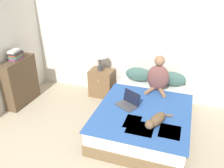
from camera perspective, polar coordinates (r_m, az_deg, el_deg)
The scene contains 11 objects.
wall_back at distance 4.71m, azimuth 4.86°, elevation 11.51°, with size 5.21×0.05×2.55m.
bed at distance 4.09m, azimuth 7.88°, elevation -7.68°, with size 1.47×2.01×0.43m.
pillow_near at distance 4.72m, azimuth 6.44°, elevation 2.33°, with size 0.53×0.21×0.28m.
pillow_far at distance 4.65m, azimuth 14.16°, elevation 1.23°, with size 0.53×0.21×0.28m.
person_sitting at distance 4.36m, azimuth 11.04°, elevation 1.83°, with size 0.40×0.39×0.67m.
cat_tabby at distance 3.50m, azimuth 10.54°, elevation -8.58°, with size 0.35×0.54×0.18m.
laptop_open at distance 3.92m, azimuth 3.89°, elevation -4.52°, with size 0.42×0.39×0.23m.
nightstand at distance 4.99m, azimuth -2.49°, elevation 0.30°, with size 0.48×0.39×0.57m.
table_lamp at distance 4.75m, azimuth -2.92°, elevation 7.31°, with size 0.32×0.32×0.47m.
bookshelf at distance 4.97m, azimuth -21.16°, elevation 0.54°, with size 0.24×0.79×0.93m.
book_stack_top at distance 4.77m, azimuth -22.27°, elevation 6.53°, with size 0.20×0.26×0.19m.
Camera 1 is at (1.06, -1.20, 2.51)m, focal length 38.00 mm.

